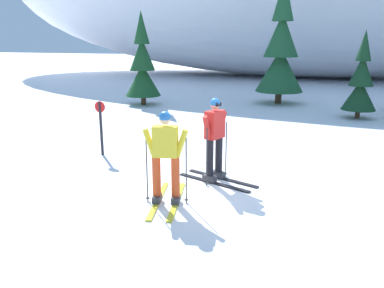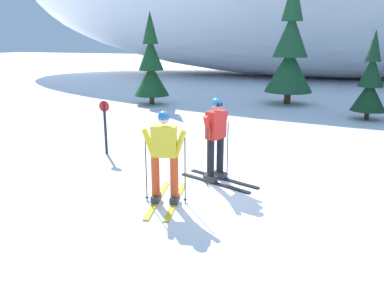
{
  "view_description": "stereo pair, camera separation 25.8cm",
  "coord_description": "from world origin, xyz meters",
  "px_view_note": "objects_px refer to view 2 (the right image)",
  "views": [
    {
      "loc": [
        1.74,
        -7.1,
        2.9
      ],
      "look_at": [
        -0.47,
        -0.17,
        0.95
      ],
      "focal_mm": 37.19,
      "sensor_mm": 36.0,
      "label": 1
    },
    {
      "loc": [
        1.99,
        -7.02,
        2.9
      ],
      "look_at": [
        -0.47,
        -0.17,
        0.95
      ],
      "focal_mm": 37.19,
      "sensor_mm": 36.0,
      "label": 2
    }
  ],
  "objects_px": {
    "skier_red_jacket": "(216,139)",
    "pine_tree_far_left": "(151,66)",
    "pine_tree_center_left": "(290,52)",
    "pine_tree_center": "(370,83)",
    "skier_yellow_jacket": "(165,156)",
    "trail_marker_post": "(105,124)"
  },
  "relations": [
    {
      "from": "pine_tree_center_left",
      "to": "pine_tree_center",
      "type": "distance_m",
      "value": 4.22
    },
    {
      "from": "pine_tree_far_left",
      "to": "pine_tree_center_left",
      "type": "xyz_separation_m",
      "value": [
        5.7,
        2.18,
        0.62
      ]
    },
    {
      "from": "trail_marker_post",
      "to": "skier_red_jacket",
      "type": "bearing_deg",
      "value": -16.53
    },
    {
      "from": "pine_tree_center_left",
      "to": "trail_marker_post",
      "type": "relative_size",
      "value": 3.98
    },
    {
      "from": "pine_tree_far_left",
      "to": "pine_tree_center",
      "type": "height_order",
      "value": "pine_tree_far_left"
    },
    {
      "from": "skier_yellow_jacket",
      "to": "pine_tree_center_left",
      "type": "xyz_separation_m",
      "value": [
        0.75,
        12.11,
        1.42
      ]
    },
    {
      "from": "skier_yellow_jacket",
      "to": "pine_tree_center_left",
      "type": "height_order",
      "value": "pine_tree_center_left"
    },
    {
      "from": "skier_yellow_jacket",
      "to": "pine_tree_center",
      "type": "bearing_deg",
      "value": 67.59
    },
    {
      "from": "trail_marker_post",
      "to": "pine_tree_center",
      "type": "bearing_deg",
      "value": 47.25
    },
    {
      "from": "pine_tree_center_left",
      "to": "pine_tree_far_left",
      "type": "bearing_deg",
      "value": -159.1
    },
    {
      "from": "skier_red_jacket",
      "to": "skier_yellow_jacket",
      "type": "distance_m",
      "value": 1.52
    },
    {
      "from": "skier_yellow_jacket",
      "to": "pine_tree_center",
      "type": "relative_size",
      "value": 0.57
    },
    {
      "from": "pine_tree_center_left",
      "to": "trail_marker_post",
      "type": "distance_m",
      "value": 10.43
    },
    {
      "from": "skier_yellow_jacket",
      "to": "pine_tree_far_left",
      "type": "bearing_deg",
      "value": 116.51
    },
    {
      "from": "skier_red_jacket",
      "to": "skier_yellow_jacket",
      "type": "xyz_separation_m",
      "value": [
        -0.52,
        -1.42,
        -0.02
      ]
    },
    {
      "from": "pine_tree_center_left",
      "to": "skier_red_jacket",
      "type": "bearing_deg",
      "value": -91.2
    },
    {
      "from": "skier_red_jacket",
      "to": "pine_tree_center",
      "type": "height_order",
      "value": "pine_tree_center"
    },
    {
      "from": "skier_red_jacket",
      "to": "pine_tree_far_left",
      "type": "bearing_deg",
      "value": 122.77
    },
    {
      "from": "skier_red_jacket",
      "to": "pine_tree_center_left",
      "type": "distance_m",
      "value": 10.78
    },
    {
      "from": "skier_red_jacket",
      "to": "pine_tree_center",
      "type": "distance_m",
      "value": 8.76
    },
    {
      "from": "pine_tree_center",
      "to": "trail_marker_post",
      "type": "bearing_deg",
      "value": -132.75
    },
    {
      "from": "skier_yellow_jacket",
      "to": "trail_marker_post",
      "type": "relative_size",
      "value": 1.31
    }
  ]
}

